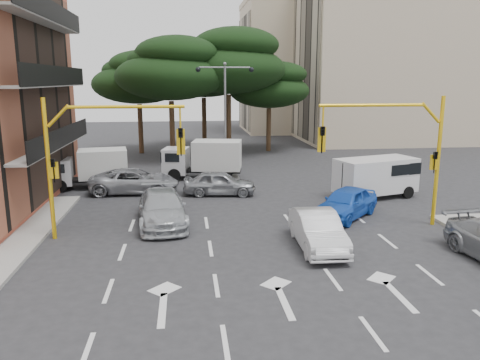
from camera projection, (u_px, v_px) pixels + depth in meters
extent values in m
plane|color=#28282B|center=(259.00, 246.00, 19.18)|extent=(120.00, 120.00, 0.00)
cube|color=gray|center=(226.00, 171.00, 34.70)|extent=(1.40, 6.00, 0.15)
cube|color=black|center=(40.00, 93.00, 24.50)|extent=(0.12, 14.72, 11.20)
cube|color=beige|center=(396.00, 58.00, 50.63)|extent=(20.00, 12.00, 18.00)
cube|color=black|center=(305.00, 62.00, 49.59)|extent=(0.12, 11.04, 16.20)
cube|color=beige|center=(305.00, 70.00, 61.70)|extent=(16.00, 12.00, 16.00)
cube|color=black|center=(244.00, 73.00, 60.89)|extent=(0.12, 11.04, 14.20)
cube|color=beige|center=(307.00, 3.00, 59.94)|extent=(16.15, 12.15, 0.70)
cylinder|color=#382616|center=(172.00, 131.00, 39.56)|extent=(0.44, 0.44, 4.95)
ellipsoid|color=black|center=(171.00, 77.00, 38.63)|extent=(9.15, 9.15, 3.87)
ellipsoid|color=black|center=(177.00, 53.00, 37.91)|extent=(6.86, 6.86, 2.86)
ellipsoid|color=black|center=(164.00, 60.00, 38.58)|extent=(6.07, 6.07, 2.64)
cylinder|color=#382616|center=(229.00, 125.00, 42.03)|extent=(0.44, 0.44, 5.40)
ellipsoid|color=black|center=(229.00, 70.00, 41.01)|extent=(9.98, 9.98, 4.22)
ellipsoid|color=black|center=(236.00, 45.00, 40.26)|extent=(7.49, 7.49, 3.12)
ellipsoid|color=black|center=(222.00, 53.00, 40.94)|extent=(6.62, 6.62, 2.88)
cylinder|color=#382616|center=(141.00, 129.00, 43.16)|extent=(0.44, 0.44, 4.50)
ellipsoid|color=black|center=(139.00, 84.00, 42.30)|extent=(8.32, 8.32, 3.52)
ellipsoid|color=black|center=(144.00, 65.00, 41.63)|extent=(6.24, 6.24, 2.60)
ellipsoid|color=black|center=(133.00, 71.00, 42.29)|extent=(5.52, 5.52, 2.40)
cylinder|color=#382616|center=(269.00, 130.00, 44.57)|extent=(0.44, 0.44, 4.05)
ellipsoid|color=black|center=(269.00, 91.00, 43.80)|extent=(7.49, 7.49, 3.17)
ellipsoid|color=black|center=(276.00, 74.00, 43.16)|extent=(5.62, 5.62, 2.34)
ellipsoid|color=black|center=(263.00, 79.00, 43.81)|extent=(4.97, 4.97, 2.16)
cylinder|color=#382616|center=(204.00, 123.00, 46.70)|extent=(0.44, 0.44, 4.95)
ellipsoid|color=black|center=(204.00, 77.00, 45.77)|extent=(9.15, 9.15, 3.87)
ellipsoid|color=black|center=(210.00, 57.00, 45.05)|extent=(6.86, 6.86, 2.86)
ellipsoid|color=black|center=(198.00, 63.00, 45.72)|extent=(6.07, 6.07, 2.64)
cylinder|color=yellow|center=(438.00, 162.00, 21.47)|extent=(0.18, 0.18, 6.00)
cylinder|color=yellow|center=(431.00, 113.00, 20.93)|extent=(0.95, 0.14, 0.95)
cylinder|color=yellow|center=(372.00, 105.00, 20.54)|extent=(4.80, 0.14, 0.14)
cylinder|color=yellow|center=(323.00, 116.00, 20.39)|extent=(0.08, 0.08, 0.90)
imported|color=black|center=(322.00, 140.00, 20.61)|extent=(0.20, 0.24, 1.20)
cube|color=yellow|center=(322.00, 140.00, 20.69)|extent=(0.36, 0.06, 1.10)
imported|color=black|center=(435.00, 163.00, 21.30)|extent=(0.16, 0.20, 1.00)
cube|color=yellow|center=(434.00, 162.00, 21.39)|extent=(0.35, 0.08, 0.70)
cylinder|color=yellow|center=(49.00, 170.00, 19.51)|extent=(0.18, 0.18, 6.00)
cylinder|color=yellow|center=(58.00, 116.00, 19.10)|extent=(0.95, 0.14, 0.95)
cylinder|color=yellow|center=(126.00, 107.00, 19.34)|extent=(4.80, 0.14, 0.14)
cylinder|color=yellow|center=(180.00, 117.00, 19.68)|extent=(0.08, 0.08, 0.90)
imported|color=black|center=(181.00, 142.00, 19.91)|extent=(0.20, 0.24, 1.20)
cube|color=yellow|center=(181.00, 142.00, 19.98)|extent=(0.36, 0.06, 1.10)
imported|color=black|center=(53.00, 171.00, 19.39)|extent=(0.16, 0.20, 1.00)
cube|color=yellow|center=(54.00, 170.00, 19.49)|extent=(0.35, 0.08, 0.70)
cylinder|color=slate|center=(225.00, 119.00, 33.89)|extent=(0.16, 0.16, 7.50)
cylinder|color=slate|center=(212.00, 67.00, 33.02)|extent=(1.80, 0.10, 0.10)
sphere|color=black|center=(198.00, 69.00, 32.94)|extent=(0.36, 0.36, 0.36)
cylinder|color=slate|center=(237.00, 67.00, 33.23)|extent=(1.80, 0.10, 0.10)
sphere|color=black|center=(251.00, 70.00, 33.37)|extent=(0.36, 0.36, 0.36)
sphere|color=slate|center=(225.00, 64.00, 33.07)|extent=(0.24, 0.24, 0.24)
imported|color=silver|center=(318.00, 230.00, 18.89)|extent=(1.69, 4.55, 1.49)
imported|color=blue|center=(346.00, 203.00, 23.08)|extent=(4.36, 4.41, 1.51)
imported|color=#ACB0B4|center=(162.00, 208.00, 22.05)|extent=(2.69, 5.53, 1.55)
imported|color=#9B9DA3|center=(135.00, 181.00, 28.12)|extent=(5.35, 2.60, 1.46)
imported|color=gray|center=(220.00, 183.00, 27.66)|extent=(4.42, 2.21, 1.45)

